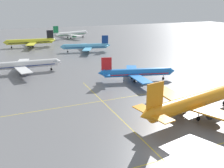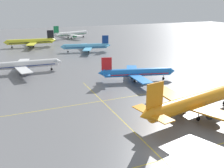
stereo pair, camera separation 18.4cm
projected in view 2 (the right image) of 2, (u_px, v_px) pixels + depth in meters
The scene contains 8 objects.
ground_plane at pixel (158, 155), 54.74m from camera, with size 600.00×600.00×0.00m, color slate.
airliner_front_gate at pixel (195, 102), 72.20m from camera, with size 41.57×35.38×12.96m.
airliner_second_row at pixel (137, 73), 105.29m from camera, with size 32.88×27.98×10.34m.
airliner_third_row at pixel (24, 65), 117.55m from camera, with size 35.40×30.54×11.01m.
airliner_far_left_stand at pixel (86, 46), 167.05m from camera, with size 33.52×28.50×10.51m.
airliner_far_right_stand at pixel (31, 42), 184.63m from camera, with size 37.65×32.33×11.70m.
airliner_distant_taxiway at pixel (71, 34), 228.86m from camera, with size 37.18×31.75×11.80m.
taxiway_markings at pixel (125, 124), 68.75m from camera, with size 132.45×79.26×0.01m.
Camera 2 is at (-27.58, -39.61, 31.68)m, focal length 40.35 mm.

